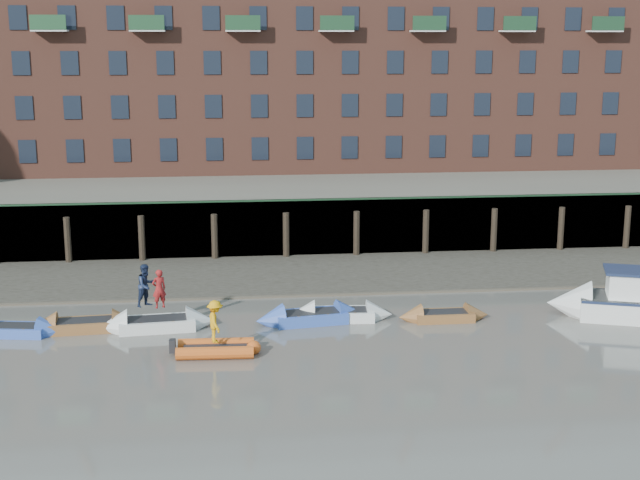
{
  "coord_description": "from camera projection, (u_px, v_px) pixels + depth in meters",
  "views": [
    {
      "loc": [
        -1.31,
        -27.01,
        12.03
      ],
      "look_at": [
        2.87,
        12.0,
        3.2
      ],
      "focal_mm": 50.0,
      "sensor_mm": 36.0,
      "label": 1
    }
  ],
  "objects": [
    {
      "name": "ground",
      "position": [
        272.0,
        418.0,
        28.98
      ],
      "size": [
        220.0,
        220.0,
        0.0
      ],
      "primitive_type": "plane",
      "color": "#615D56",
      "rests_on": "ground"
    },
    {
      "name": "foreshore",
      "position": [
        253.0,
        276.0,
        46.44
      ],
      "size": [
        110.0,
        8.0,
        0.5
      ],
      "primitive_type": "cube",
      "color": "#3D382F",
      "rests_on": "ground"
    },
    {
      "name": "mud_band",
      "position": [
        255.0,
        294.0,
        43.14
      ],
      "size": [
        110.0,
        1.6,
        0.1
      ],
      "primitive_type": "cube",
      "color": "#4C4336",
      "rests_on": "ground"
    },
    {
      "name": "river_wall",
      "position": [
        250.0,
        229.0,
        50.34
      ],
      "size": [
        110.0,
        1.23,
        3.3
      ],
      "color": "#2D2A26",
      "rests_on": "ground"
    },
    {
      "name": "bank_terrace",
      "position": [
        244.0,
        190.0,
        63.55
      ],
      "size": [
        110.0,
        28.0,
        3.2
      ],
      "primitive_type": "cube",
      "color": "#5E594D",
      "rests_on": "ground"
    },
    {
      "name": "apartment_terrace",
      "position": [
        241.0,
        28.0,
        62.05
      ],
      "size": [
        80.6,
        15.56,
        20.98
      ],
      "color": "brown",
      "rests_on": "bank_terrace"
    },
    {
      "name": "rowboat_1",
      "position": [
        15.0,
        330.0,
        37.11
      ],
      "size": [
        4.29,
        1.85,
        1.21
      ],
      "rotation": [
        0.0,
        0.0,
        -0.16
      ],
      "color": "#3658B7",
      "rests_on": "ground"
    },
    {
      "name": "rowboat_2",
      "position": [
        85.0,
        325.0,
        37.69
      ],
      "size": [
        4.65,
        1.65,
        1.32
      ],
      "rotation": [
        0.0,
        0.0,
        0.07
      ],
      "color": "brown",
      "rests_on": "ground"
    },
    {
      "name": "rowboat_3",
      "position": [
        157.0,
        324.0,
        37.8
      ],
      "size": [
        5.03,
        1.87,
        1.43
      ],
      "rotation": [
        0.0,
        0.0,
        0.09
      ],
      "color": "silver",
      "rests_on": "ground"
    },
    {
      "name": "rowboat_4",
      "position": [
        310.0,
        317.0,
        38.75
      ],
      "size": [
        4.98,
        2.09,
        1.4
      ],
      "rotation": [
        0.0,
        0.0,
        0.15
      ],
      "color": "#3658B7",
      "rests_on": "ground"
    },
    {
      "name": "rowboat_5",
      "position": [
        341.0,
        314.0,
        39.16
      ],
      "size": [
        4.65,
        1.69,
        1.32
      ],
      "rotation": [
        0.0,
        0.0,
        -0.08
      ],
      "color": "silver",
      "rests_on": "ground"
    },
    {
      "name": "rowboat_6",
      "position": [
        444.0,
        316.0,
        39.05
      ],
      "size": [
        3.99,
        1.16,
        1.16
      ],
      "rotation": [
        0.0,
        0.0,
        0.0
      ],
      "color": "brown",
      "rests_on": "ground"
    },
    {
      "name": "rib_tender",
      "position": [
        219.0,
        348.0,
        34.81
      ],
      "size": [
        3.31,
        1.66,
        0.57
      ],
      "rotation": [
        0.0,
        0.0,
        -0.04
      ],
      "color": "#CB5418",
      "rests_on": "ground"
    },
    {
      "name": "motor_launch",
      "position": [
        617.0,
        302.0,
        39.3
      ],
      "size": [
        7.27,
        4.4,
        2.85
      ],
      "rotation": [
        0.0,
        0.0,
        2.81
      ],
      "color": "silver",
      "rests_on": "ground"
    },
    {
      "name": "person_rower_a",
      "position": [
        159.0,
        289.0,
        37.48
      ],
      "size": [
        0.72,
        0.61,
        1.67
      ],
      "primitive_type": "imported",
      "rotation": [
        0.0,
        0.0,
        3.57
      ],
      "color": "maroon",
      "rests_on": "rowboat_3"
    },
    {
      "name": "person_rower_b",
      "position": [
        146.0,
        285.0,
        37.69
      ],
      "size": [
        1.13,
        1.12,
        1.84
      ],
      "primitive_type": "imported",
      "rotation": [
        0.0,
        0.0,
        0.74
      ],
      "color": "#19233F",
      "rests_on": "rowboat_3"
    },
    {
      "name": "person_rib_crew",
      "position": [
        215.0,
        321.0,
        34.5
      ],
      "size": [
        0.81,
        1.18,
        1.68
      ],
      "primitive_type": "imported",
      "rotation": [
        0.0,
        0.0,
        1.75
      ],
      "color": "orange",
      "rests_on": "rib_tender"
    }
  ]
}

